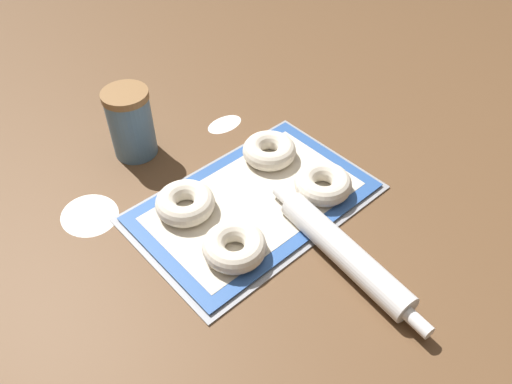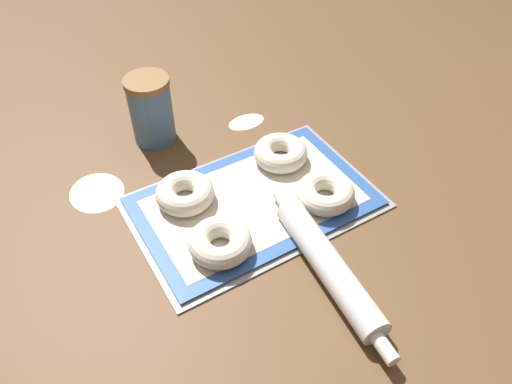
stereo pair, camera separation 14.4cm
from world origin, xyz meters
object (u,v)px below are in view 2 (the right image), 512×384
(bagel_front_right, at_px, (325,193))
(bagel_front_left, at_px, (220,242))
(bagel_back_left, at_px, (185,193))
(rolling_pin, at_px, (328,265))
(flour_canister, at_px, (151,110))
(bagel_back_right, at_px, (281,153))
(baking_tray, at_px, (256,202))

(bagel_front_right, bearing_deg, bagel_front_left, -179.14)
(bagel_back_left, relative_size, rolling_pin, 0.30)
(bagel_front_left, height_order, rolling_pin, rolling_pin)
(bagel_front_right, relative_size, flour_canister, 0.74)
(bagel_back_right, distance_m, flour_canister, 0.32)
(bagel_front_left, bearing_deg, bagel_back_right, 33.63)
(bagel_front_left, xyz_separation_m, bagel_back_right, (0.24, 0.16, 0.00))
(bagel_back_left, relative_size, flour_canister, 0.74)
(bagel_front_right, bearing_deg, baking_tray, 147.89)
(bagel_front_left, bearing_deg, bagel_back_left, 90.35)
(bagel_back_right, bearing_deg, flour_canister, 131.30)
(rolling_pin, bearing_deg, bagel_front_left, 135.05)
(bagel_front_left, distance_m, bagel_front_right, 0.25)
(bagel_front_right, height_order, bagel_back_left, same)
(bagel_front_right, xyz_separation_m, bagel_back_right, (-0.01, 0.16, 0.00))
(rolling_pin, bearing_deg, baking_tray, 94.63)
(baking_tray, distance_m, bagel_front_left, 0.16)
(baking_tray, relative_size, bagel_back_left, 4.15)
(bagel_back_right, height_order, flour_canister, flour_canister)
(rolling_pin, bearing_deg, flour_canister, 101.82)
(bagel_back_left, bearing_deg, flour_canister, 82.16)
(bagel_front_left, height_order, bagel_back_left, same)
(bagel_back_right, relative_size, flour_canister, 0.74)
(bagel_back_left, height_order, rolling_pin, rolling_pin)
(baking_tray, bearing_deg, flour_canister, 106.76)
(flour_canister, relative_size, rolling_pin, 0.40)
(bagel_back_left, bearing_deg, bagel_front_right, -30.90)
(bagel_front_right, bearing_deg, bagel_back_right, 93.55)
(bagel_front_right, distance_m, flour_canister, 0.46)
(bagel_front_left, height_order, bagel_front_right, same)
(bagel_back_right, bearing_deg, bagel_back_left, -178.60)
(rolling_pin, bearing_deg, bagel_back_left, 116.12)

